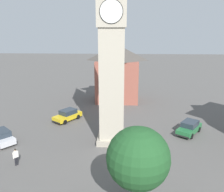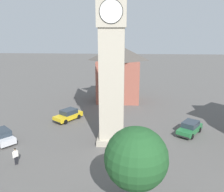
# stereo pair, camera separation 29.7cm
# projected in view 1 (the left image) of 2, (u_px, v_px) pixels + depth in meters

# --- Properties ---
(ground_plane) EXTENTS (200.00, 200.00, 0.00)m
(ground_plane) POSITION_uv_depth(u_px,v_px,m) (112.00, 141.00, 26.96)
(ground_plane) COLOR #565451
(clock_tower) EXTENTS (3.89, 3.89, 21.92)m
(clock_tower) POSITION_uv_depth(u_px,v_px,m) (112.00, 23.00, 23.50)
(clock_tower) COLOR #A59C89
(clock_tower) RESTS_ON ground
(car_blue_kerb) EXTENTS (3.77, 4.34, 1.53)m
(car_blue_kerb) POSITION_uv_depth(u_px,v_px,m) (189.00, 127.00, 28.70)
(car_blue_kerb) COLOR #236B38
(car_blue_kerb) RESTS_ON ground
(car_silver_kerb) EXTENTS (3.71, 4.36, 1.53)m
(car_silver_kerb) POSITION_uv_depth(u_px,v_px,m) (68.00, 115.00, 32.86)
(car_silver_kerb) COLOR gold
(car_silver_kerb) RESTS_ON ground
(car_red_corner) EXTENTS (4.20, 4.00, 1.53)m
(car_red_corner) POSITION_uv_depth(u_px,v_px,m) (1.00, 136.00, 26.29)
(car_red_corner) COLOR silver
(car_red_corner) RESTS_ON ground
(pedestrian) EXTENTS (0.39, 0.46, 1.69)m
(pedestrian) POSITION_uv_depth(u_px,v_px,m) (16.00, 155.00, 21.85)
(pedestrian) COLOR black
(pedestrian) RESTS_ON ground
(tree) EXTENTS (4.21, 4.21, 6.23)m
(tree) POSITION_uv_depth(u_px,v_px,m) (138.00, 158.00, 15.44)
(tree) COLOR brown
(tree) RESTS_ON ground
(building_shop_left) EXTENTS (7.54, 6.19, 9.76)m
(building_shop_left) POSITION_uv_depth(u_px,v_px,m) (117.00, 73.00, 41.10)
(building_shop_left) COLOR #995142
(building_shop_left) RESTS_ON ground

